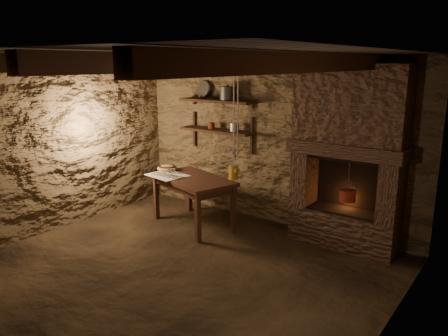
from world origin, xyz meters
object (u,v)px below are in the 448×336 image
Objects in this scene: work_table at (193,200)px; iron_stockpot at (228,94)px; red_pot at (348,195)px; wooden_bowl at (167,168)px; stoneware_jug at (234,165)px.

iron_stockpot is at bearing 95.73° from work_table.
work_table is 2.16m from red_pot.
work_table is at bearing -100.91° from iron_stockpot.
red_pot is at bearing 9.97° from wooden_bowl.
iron_stockpot is 0.44× the size of red_pot.
work_table is 0.69m from wooden_bowl.
red_pot is at bearing -3.63° from stoneware_jug.
red_pot reaches higher than work_table.
iron_stockpot is (0.13, 0.67, 1.47)m from work_table.
wooden_bowl is 2.69m from red_pot.
red_pot is (1.55, 0.27, -0.21)m from stoneware_jug.
red_pot is at bearing 31.47° from work_table.
wooden_bowl reaches higher than work_table.
stoneware_jug is 0.85× the size of red_pot.
red_pot is at bearing -3.54° from iron_stockpot.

